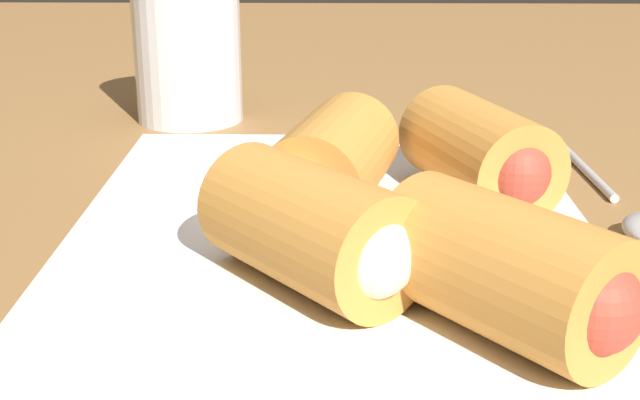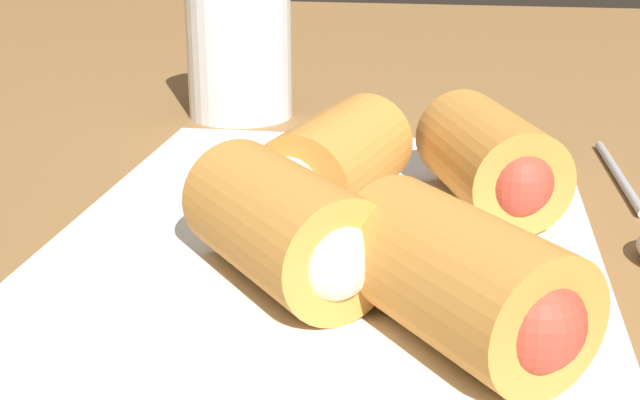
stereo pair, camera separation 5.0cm
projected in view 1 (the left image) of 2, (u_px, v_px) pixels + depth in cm
name	position (u px, v px, depth cm)	size (l,w,h in cm)	color
table_surface	(322.00, 308.00, 37.16)	(180.00, 140.00, 2.00)	olive
serving_plate	(320.00, 257.00, 37.77)	(33.29, 22.78, 1.50)	white
roll_front_left	(313.00, 164.00, 39.98)	(9.41, 6.53, 4.61)	#C68438
roll_front_right	(504.00, 274.00, 28.88)	(9.33, 8.78, 4.61)	#C68438
roll_back_left	(307.00, 231.00, 32.43)	(9.30, 8.84, 4.61)	#C68438
roll_back_right	(475.00, 154.00, 41.52)	(9.41, 7.14, 4.61)	#C68438
spoon	(632.00, 217.00, 42.75)	(19.70, 3.11, 1.33)	#B2B2B7
drinking_glass	(181.00, 41.00, 60.66)	(7.30, 7.30, 11.01)	silver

